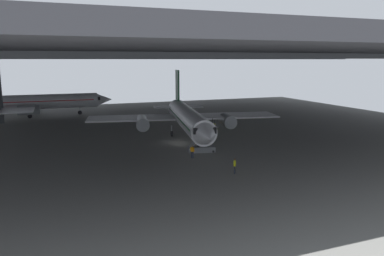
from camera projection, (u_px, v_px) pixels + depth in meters
The scene contains 8 objects.
ground_plane at pixel (184, 143), 55.81m from camera, with size 110.00×110.00×0.00m, color gray.
hangar_structure at pixel (156, 51), 65.96m from camera, with size 121.00×99.00×14.30m.
airplane_main at pixel (187, 118), 58.62m from camera, with size 31.72×32.41×10.37m.
boarding_stairs at pixel (202, 147), 50.37m from camera, with size 4.17×2.17×4.43m.
crew_worker_near_nose at pixel (235, 165), 40.59m from camera, with size 0.39×0.46×1.72m.
crew_worker_by_stairs at pixel (192, 151), 47.12m from camera, with size 0.42×0.41×1.63m.
airplane_distant at pixel (38, 102), 81.46m from camera, with size 31.31×30.11×10.05m.
baggage_tug at pixel (212, 126), 66.67m from camera, with size 2.15×2.50×0.90m.
Camera 1 is at (-18.64, -51.24, 12.19)m, focal length 35.08 mm.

